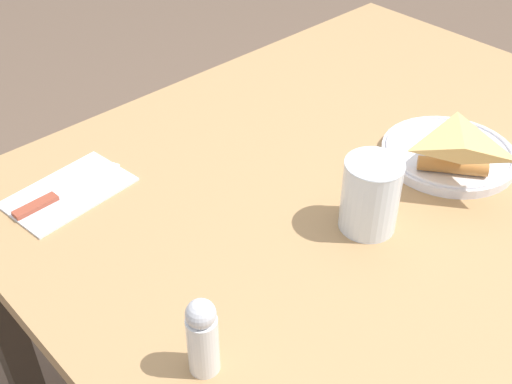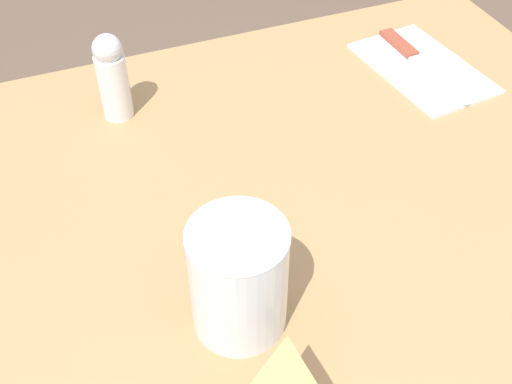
{
  "view_description": "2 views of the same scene",
  "coord_description": "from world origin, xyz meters",
  "px_view_note": "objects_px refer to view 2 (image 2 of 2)",
  "views": [
    {
      "loc": [
        -0.73,
        -0.52,
        1.35
      ],
      "look_at": [
        -0.23,
        0.01,
        0.78
      ],
      "focal_mm": 45.0,
      "sensor_mm": 36.0,
      "label": 1
    },
    {
      "loc": [
        0.21,
        -0.21,
        1.21
      ],
      "look_at": [
        -0.2,
        -0.05,
        0.78
      ],
      "focal_mm": 45.0,
      "sensor_mm": 36.0,
      "label": 2
    }
  ],
  "objects_px": {
    "milk_glass": "(239,282)",
    "butter_knife": "(419,61)",
    "salt_shaker": "(112,76)",
    "napkin_folded": "(422,68)"
  },
  "relations": [
    {
      "from": "napkin_folded",
      "to": "milk_glass",
      "type": "bearing_deg",
      "value": -52.48
    },
    {
      "from": "milk_glass",
      "to": "napkin_folded",
      "type": "distance_m",
      "value": 0.47
    },
    {
      "from": "milk_glass",
      "to": "napkin_folded",
      "type": "relative_size",
      "value": 0.56
    },
    {
      "from": "napkin_folded",
      "to": "butter_knife",
      "type": "xyz_separation_m",
      "value": [
        -0.01,
        -0.0,
        0.0
      ]
    },
    {
      "from": "butter_knife",
      "to": "salt_shaker",
      "type": "distance_m",
      "value": 0.41
    },
    {
      "from": "butter_knife",
      "to": "milk_glass",
      "type": "bearing_deg",
      "value": -54.29
    },
    {
      "from": "milk_glass",
      "to": "napkin_folded",
      "type": "height_order",
      "value": "milk_glass"
    },
    {
      "from": "milk_glass",
      "to": "salt_shaker",
      "type": "xyz_separation_m",
      "value": [
        -0.34,
        -0.03,
        0.0
      ]
    },
    {
      "from": "milk_glass",
      "to": "butter_knife",
      "type": "xyz_separation_m",
      "value": [
        -0.3,
        0.37,
        -0.05
      ]
    },
    {
      "from": "butter_knife",
      "to": "napkin_folded",
      "type": "bearing_deg",
      "value": 0.0
    }
  ]
}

